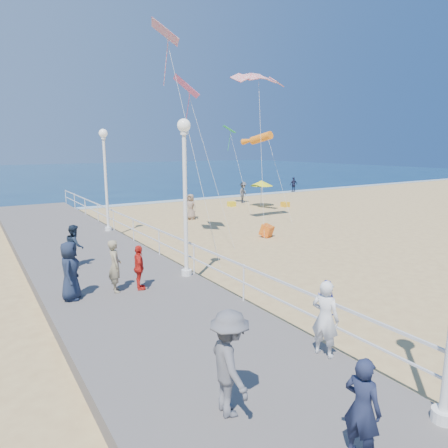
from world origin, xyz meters
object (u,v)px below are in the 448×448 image
box_kite (267,232)px  beach_chair_right (285,204)px  spectator_4 (70,271)px  beach_chair_left (232,204)px  spectator_7 (75,246)px  beach_walker_c (191,207)px  spectator_0 (362,408)px  beach_umbrella (261,183)px  spectator_3 (139,268)px  lamp_post_mid (185,182)px  lamp_post_far (105,169)px  woman_holding_toddler (325,318)px  beach_walker_a (243,192)px  spectator_2 (230,363)px  beach_walker_b (294,185)px  toddler_held (326,297)px  spectator_6 (115,266)px

box_kite → beach_chair_right: (8.33, 7.94, -0.10)m
spectator_4 → beach_chair_right: (19.43, 12.62, -1.07)m
beach_chair_left → spectator_4: bearing=-136.3°
spectator_7 → beach_walker_c: spectator_7 is taller
spectator_0 → beach_umbrella: (15.77, 22.43, 0.74)m
spectator_3 → spectator_7: bearing=32.3°
lamp_post_mid → spectator_0: size_ratio=3.45×
spectator_0 → spectator_4: bearing=4.5°
spectator_0 → lamp_post_far: bearing=-15.0°
beach_umbrella → lamp_post_mid: bearing=-135.7°
spectator_4 → woman_holding_toddler: bearing=-124.8°
spectator_0 → beach_chair_right: bearing=-48.5°
spectator_4 → beach_walker_a: (17.91, 16.39, -0.35)m
spectator_0 → spectator_3: 8.30m
lamp_post_mid → lamp_post_far: 9.00m
spectator_7 → beach_chair_right: bearing=-52.8°
spectator_2 → beach_chair_left: (14.81, 21.96, -1.11)m
spectator_7 → beach_chair_left: (15.01, 11.85, -1.00)m
lamp_post_mid → beach_walker_a: size_ratio=2.90×
woman_holding_toddler → beach_walker_a: 26.69m
spectator_7 → box_kite: bearing=-71.9°
beach_walker_b → beach_chair_left: bearing=29.7°
spectator_7 → beach_walker_a: spectator_7 is taller
box_kite → beach_chair_right: box_kite is taller
spectator_0 → beach_chair_left: size_ratio=2.81×
toddler_held → beach_walker_c: 18.91m
spectator_6 → beach_walker_b: bearing=-43.4°
beach_umbrella → spectator_3: bearing=-138.4°
spectator_0 → beach_walker_c: bearing=-31.1°
lamp_post_far → beach_umbrella: (14.01, 4.68, -1.75)m
box_kite → spectator_2: bearing=-154.0°
woman_holding_toddler → beach_walker_b: 35.49m
spectator_3 → beach_walker_a: beach_walker_a is taller
toddler_held → box_kite: bearing=-50.3°
toddler_held → spectator_7: (-3.10, 9.48, -0.44)m
toddler_held → spectator_2: 2.99m
lamp_post_far → spectator_0: lamp_post_far is taller
toddler_held → beach_chair_right: 24.35m
lamp_post_far → box_kite: (7.22, -4.48, -3.36)m
beach_walker_a → beach_walker_c: bearing=178.9°
lamp_post_mid → beach_walker_a: 21.63m
lamp_post_far → spectator_2: 16.34m
spectator_6 → beach_chair_left: size_ratio=2.98×
spectator_6 → beach_walker_c: spectator_6 is taller
woman_holding_toddler → beach_walker_c: woman_holding_toddler is taller
beach_walker_c → beach_chair_right: (9.21, 0.93, -0.66)m
spectator_3 → beach_walker_c: (8.24, 11.99, -0.25)m
toddler_held → beach_walker_a: toddler_held is taller
box_kite → beach_walker_b: bearing=21.1°
lamp_post_far → beach_walker_a: size_ratio=2.90×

